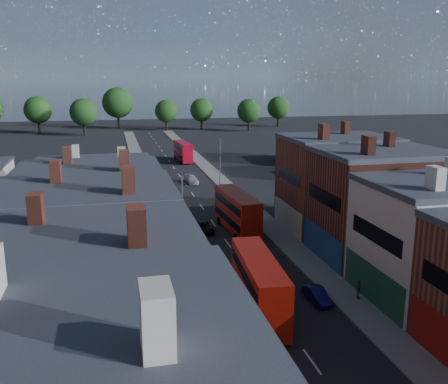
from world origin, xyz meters
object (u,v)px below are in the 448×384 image
car_2 (203,227)px  ped_3 (358,289)px  car_1 (317,295)px  bus_0 (259,285)px  bus_2 (183,151)px  bus_1 (237,211)px  car_3 (192,179)px

car_2 → ped_3: ped_3 is taller
car_1 → car_2: (-5.71, 20.41, 0.02)m
car_2 → ped_3: bearing=-67.6°
ped_3 → bus_0: bearing=118.8°
bus_2 → car_2: (-4.83, -50.46, -1.66)m
bus_1 → car_1: bearing=-88.8°
car_1 → car_3: (-2.60, 48.19, 0.08)m
bus_0 → car_3: bearing=90.8°
bus_0 → ped_3: (8.74, 0.69, -1.54)m
car_1 → car_3: bearing=90.0°
bus_1 → car_1: 19.88m
car_2 → bus_1: bearing=-11.5°
bus_1 → bus_2: size_ratio=1.11×
bus_1 → car_3: 28.56m
ped_3 → bus_1: bearing=38.8°
bus_2 → car_1: 70.90m
bus_2 → car_1: bearing=-93.2°
bus_0 → ped_3: bearing=8.5°
car_2 → ped_3: (9.15, -20.85, 0.32)m
car_1 → ped_3: ped_3 is taller
bus_1 → bus_2: bearing=85.1°
bus_2 → ped_3: size_ratio=6.13×
car_3 → car_1: bearing=-89.3°
bus_0 → car_1: size_ratio=3.08×
bus_1 → car_2: size_ratio=2.54×
car_3 → ped_3: 49.00m
bus_2 → car_2: size_ratio=2.28×
bus_0 → ped_3: bus_0 is taller
bus_0 → car_2: size_ratio=2.49×
car_2 → car_3: bearing=82.3°
car_3 → car_2: bearing=-98.7°
car_2 → car_3: car_3 is taller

